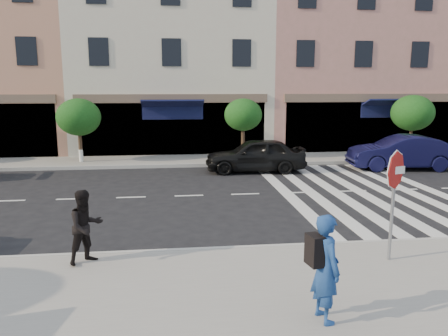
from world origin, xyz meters
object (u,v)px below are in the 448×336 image
at_px(stop_sign, 395,180).
at_px(walker, 86,227).
at_px(photographer, 326,268).
at_px(car_far_right, 402,152).
at_px(car_far_mid, 255,155).

distance_m(stop_sign, walker, 6.44).
xyz_separation_m(photographer, walker, (-4.14, 2.78, -0.09)).
height_order(stop_sign, car_far_right, stop_sign).
bearing_deg(walker, stop_sign, -43.72).
xyz_separation_m(car_far_mid, car_far_right, (6.80, -0.19, 0.03)).
xyz_separation_m(stop_sign, car_far_mid, (-0.87, 10.68, -1.12)).
relative_size(stop_sign, car_far_mid, 0.53).
bearing_deg(car_far_mid, stop_sign, 7.90).
distance_m(walker, car_far_mid, 11.46).
xyz_separation_m(stop_sign, photographer, (-2.20, -2.16, -0.86)).
bearing_deg(car_far_mid, walker, -25.28).
distance_m(photographer, walker, 4.99).
height_order(stop_sign, walker, stop_sign).
bearing_deg(stop_sign, walker, 156.56).
height_order(photographer, walker, photographer).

